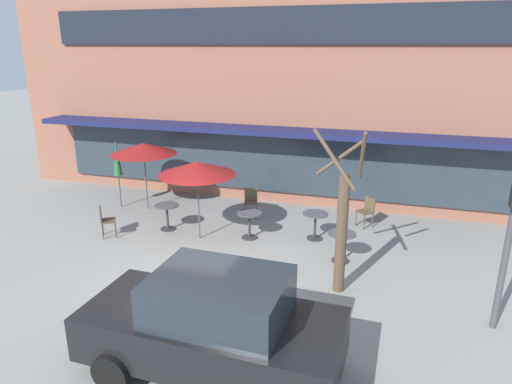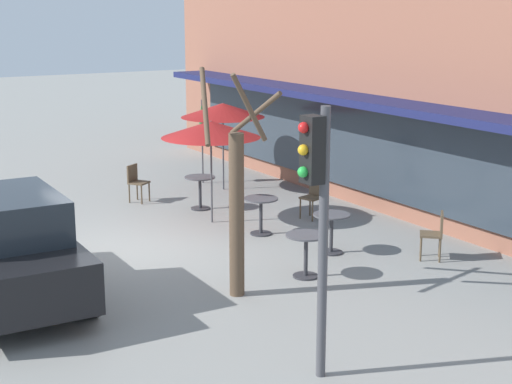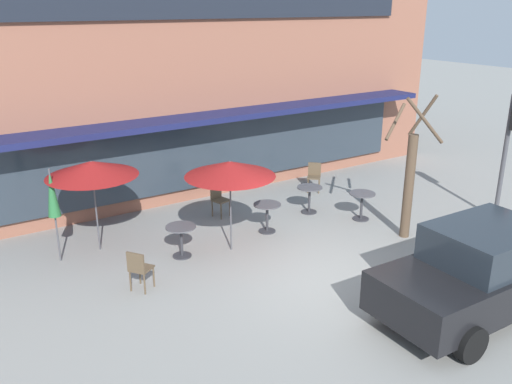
% 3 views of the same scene
% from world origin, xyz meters
% --- Properties ---
extents(ground_plane, '(80.00, 80.00, 0.00)m').
position_xyz_m(ground_plane, '(0.00, 0.00, 0.00)').
color(ground_plane, gray).
extents(building_facade, '(19.02, 9.10, 7.95)m').
position_xyz_m(building_facade, '(0.00, 9.97, 3.97)').
color(building_facade, '#935B47').
rests_on(building_facade, ground).
extents(cafe_table_near_wall, '(0.70, 0.70, 0.76)m').
position_xyz_m(cafe_table_near_wall, '(0.44, 2.79, 0.52)').
color(cafe_table_near_wall, '#333338').
rests_on(cafe_table_near_wall, ground).
extents(cafe_table_streetside, '(0.70, 0.70, 0.76)m').
position_xyz_m(cafe_table_streetside, '(3.06, 2.09, 0.52)').
color(cafe_table_streetside, '#333338').
rests_on(cafe_table_streetside, ground).
extents(cafe_table_by_tree, '(0.70, 0.70, 0.76)m').
position_xyz_m(cafe_table_by_tree, '(2.19, 3.27, 0.52)').
color(cafe_table_by_tree, '#333338').
rests_on(cafe_table_by_tree, ground).
extents(cafe_table_mid_patio, '(0.70, 0.70, 0.76)m').
position_xyz_m(cafe_table_mid_patio, '(-2.04, 2.67, 0.52)').
color(cafe_table_mid_patio, '#333338').
rests_on(cafe_table_mid_patio, ground).
extents(patio_umbrella_green_folded, '(2.10, 2.10, 2.20)m').
position_xyz_m(patio_umbrella_green_folded, '(-3.52, 4.09, 2.02)').
color(patio_umbrella_green_folded, '#4C4C51').
rests_on(patio_umbrella_green_folded, ground).
extents(patio_umbrella_cream_folded, '(2.10, 2.10, 2.20)m').
position_xyz_m(patio_umbrella_cream_folded, '(-0.89, 2.36, 2.02)').
color(patio_umbrella_cream_folded, '#4C4C51').
rests_on(patio_umbrella_cream_folded, ground).
extents(patio_umbrella_corner_open, '(0.28, 0.28, 2.20)m').
position_xyz_m(patio_umbrella_corner_open, '(-4.47, 3.99, 1.63)').
color(patio_umbrella_corner_open, '#4C4C51').
rests_on(patio_umbrella_corner_open, ground).
extents(cafe_chair_0, '(0.56, 0.56, 0.89)m').
position_xyz_m(cafe_chair_0, '(-3.44, 1.69, 0.53)').
color(cafe_chair_0, brown).
rests_on(cafe_chair_0, ground).
extents(cafe_chair_1, '(0.50, 0.50, 0.89)m').
position_xyz_m(cafe_chair_1, '(-0.05, 4.44, 0.53)').
color(cafe_chair_1, brown).
rests_on(cafe_chair_1, ground).
extents(cafe_chair_2, '(0.57, 0.57, 0.89)m').
position_xyz_m(cafe_chair_2, '(3.48, 4.67, 0.53)').
color(cafe_chair_2, brown).
rests_on(cafe_chair_2, ground).
extents(parked_sedan, '(4.24, 2.09, 1.76)m').
position_xyz_m(parked_sedan, '(1.60, -2.58, 0.88)').
color(parked_sedan, black).
rests_on(parked_sedan, ground).
extents(street_tree, '(1.07, 1.34, 3.62)m').
position_xyz_m(street_tree, '(3.19, 0.66, 1.55)').
color(street_tree, brown).
rests_on(street_tree, ground).
extents(traffic_light_pole, '(0.26, 0.44, 3.40)m').
position_xyz_m(traffic_light_pole, '(6.21, 0.05, 2.30)').
color(traffic_light_pole, '#47474C').
rests_on(traffic_light_pole, ground).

